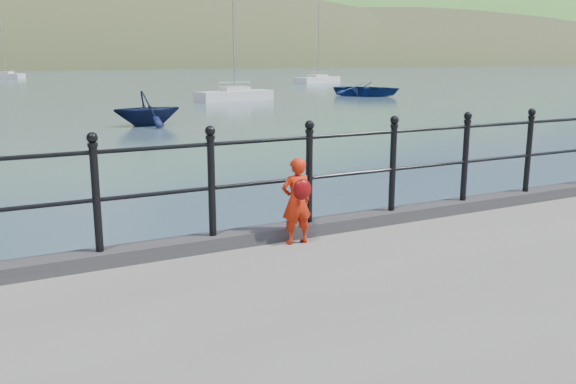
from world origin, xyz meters
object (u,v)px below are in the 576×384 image
launch_blue (367,89)px  sailboat_near (235,96)px  railing (262,170)px  sailboat_deep (6,76)px  child (297,200)px  sailboat_far (318,80)px  launch_navy (147,109)px

launch_blue → sailboat_near: bearing=147.0°
railing → sailboat_deep: 94.74m
child → sailboat_deep: (2.47, 94.95, -1.15)m
railing → launch_blue: railing is taller
sailboat_near → sailboat_deep: (-11.50, 59.90, 0.00)m
railing → sailboat_near: (14.26, 34.79, -1.48)m
launch_blue → sailboat_near: size_ratio=0.67×
railing → sailboat_deep: size_ratio=2.15×
child → sailboat_near: sailboat_near is taller
railing → sailboat_far: (35.38, 58.94, -1.48)m
launch_navy → sailboat_far: sailboat_far is taller
child → launch_navy: 21.99m
sailboat_far → sailboat_deep: 48.39m
launch_blue → launch_navy: 25.13m
railing → launch_navy: 21.81m
railing → child: (0.30, -0.26, -0.33)m
launch_navy → railing: bearing=166.5°
sailboat_near → sailboat_deep: size_ratio=0.96×
launch_blue → sailboat_deep: (-22.90, 60.03, -0.22)m
launch_blue → sailboat_near: (-11.40, 0.13, -0.22)m
launch_blue → sailboat_near: 11.40m
launch_navy → sailboat_deep: sailboat_deep is taller
sailboat_deep → child: bearing=-46.3°
sailboat_far → sailboat_near: sailboat_far is taller
sailboat_near → launch_navy: bearing=-138.0°
launch_navy → sailboat_deep: (-1.59, 73.35, -0.45)m
sailboat_far → sailboat_deep: size_ratio=1.16×
launch_navy → sailboat_near: 16.71m
launch_navy → launch_blue: bearing=-59.9°
child → sailboat_near: bearing=-108.3°
launch_navy → sailboat_deep: 73.37m
child → sailboat_far: bearing=-117.2°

